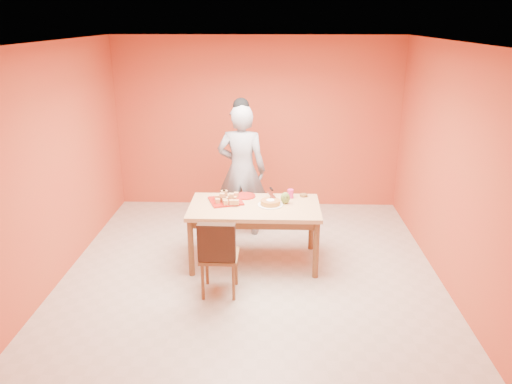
{
  "coord_description": "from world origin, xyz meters",
  "views": [
    {
      "loc": [
        0.25,
        -5.31,
        2.95
      ],
      "look_at": [
        0.05,
        0.3,
        0.97
      ],
      "focal_mm": 35.0,
      "sensor_mm": 36.0,
      "label": 1
    }
  ],
  "objects_px": {
    "dining_chair": "(219,255)",
    "checker_tin": "(304,195)",
    "magenta_glass": "(290,194)",
    "pastry_platter": "(226,201)",
    "dining_table": "(255,213)",
    "red_dinner_plate": "(245,196)",
    "person": "(242,170)",
    "egg_ornament": "(285,198)",
    "sponge_cake": "(270,202)"
  },
  "relations": [
    {
      "from": "person",
      "to": "checker_tin",
      "type": "bearing_deg",
      "value": 151.22
    },
    {
      "from": "pastry_platter",
      "to": "checker_tin",
      "type": "bearing_deg",
      "value": 13.28
    },
    {
      "from": "magenta_glass",
      "to": "dining_table",
      "type": "bearing_deg",
      "value": -146.91
    },
    {
      "from": "dining_chair",
      "to": "sponge_cake",
      "type": "xyz_separation_m",
      "value": [
        0.56,
        0.79,
        0.32
      ]
    },
    {
      "from": "pastry_platter",
      "to": "egg_ornament",
      "type": "bearing_deg",
      "value": -2.68
    },
    {
      "from": "dining_table",
      "to": "person",
      "type": "bearing_deg",
      "value": 103.06
    },
    {
      "from": "dining_table",
      "to": "pastry_platter",
      "type": "distance_m",
      "value": 0.4
    },
    {
      "from": "dining_chair",
      "to": "magenta_glass",
      "type": "bearing_deg",
      "value": 53.72
    },
    {
      "from": "sponge_cake",
      "to": "red_dinner_plate",
      "type": "bearing_deg",
      "value": 136.73
    },
    {
      "from": "person",
      "to": "pastry_platter",
      "type": "height_order",
      "value": "person"
    },
    {
      "from": "person",
      "to": "egg_ornament",
      "type": "height_order",
      "value": "person"
    },
    {
      "from": "pastry_platter",
      "to": "dining_table",
      "type": "bearing_deg",
      "value": -17.85
    },
    {
      "from": "egg_ornament",
      "to": "magenta_glass",
      "type": "height_order",
      "value": "egg_ornament"
    },
    {
      "from": "red_dinner_plate",
      "to": "magenta_glass",
      "type": "relative_size",
      "value": 2.44
    },
    {
      "from": "pastry_platter",
      "to": "sponge_cake",
      "type": "relative_size",
      "value": 1.58
    },
    {
      "from": "magenta_glass",
      "to": "dining_chair",
      "type": "bearing_deg",
      "value": -126.94
    },
    {
      "from": "egg_ornament",
      "to": "checker_tin",
      "type": "height_order",
      "value": "egg_ornament"
    },
    {
      "from": "dining_table",
      "to": "magenta_glass",
      "type": "relative_size",
      "value": 14.38
    },
    {
      "from": "dining_chair",
      "to": "person",
      "type": "distance_m",
      "value": 1.77
    },
    {
      "from": "dining_chair",
      "to": "checker_tin",
      "type": "height_order",
      "value": "dining_chair"
    },
    {
      "from": "sponge_cake",
      "to": "egg_ornament",
      "type": "relative_size",
      "value": 1.65
    },
    {
      "from": "magenta_glass",
      "to": "egg_ornament",
      "type": "bearing_deg",
      "value": -108.62
    },
    {
      "from": "red_dinner_plate",
      "to": "checker_tin",
      "type": "relative_size",
      "value": 2.71
    },
    {
      "from": "person",
      "to": "dining_chair",
      "type": "bearing_deg",
      "value": 90.55
    },
    {
      "from": "dining_table",
      "to": "egg_ornament",
      "type": "relative_size",
      "value": 10.87
    },
    {
      "from": "dining_table",
      "to": "egg_ornament",
      "type": "height_order",
      "value": "egg_ornament"
    },
    {
      "from": "sponge_cake",
      "to": "checker_tin",
      "type": "distance_m",
      "value": 0.55
    },
    {
      "from": "checker_tin",
      "to": "pastry_platter",
      "type": "bearing_deg",
      "value": -166.72
    },
    {
      "from": "dining_chair",
      "to": "red_dinner_plate",
      "type": "distance_m",
      "value": 1.16
    },
    {
      "from": "pastry_platter",
      "to": "sponge_cake",
      "type": "bearing_deg",
      "value": -11.0
    },
    {
      "from": "dining_table",
      "to": "magenta_glass",
      "type": "distance_m",
      "value": 0.56
    },
    {
      "from": "dining_table",
      "to": "red_dinner_plate",
      "type": "height_order",
      "value": "red_dinner_plate"
    },
    {
      "from": "dining_table",
      "to": "red_dinner_plate",
      "type": "distance_m",
      "value": 0.36
    },
    {
      "from": "red_dinner_plate",
      "to": "sponge_cake",
      "type": "bearing_deg",
      "value": -43.27
    },
    {
      "from": "egg_ornament",
      "to": "dining_table",
      "type": "bearing_deg",
      "value": -171.96
    },
    {
      "from": "person",
      "to": "magenta_glass",
      "type": "height_order",
      "value": "person"
    },
    {
      "from": "dining_table",
      "to": "sponge_cake",
      "type": "distance_m",
      "value": 0.24
    },
    {
      "from": "egg_ornament",
      "to": "checker_tin",
      "type": "xyz_separation_m",
      "value": [
        0.24,
        0.27,
        -0.06
      ]
    },
    {
      "from": "person",
      "to": "pastry_platter",
      "type": "xyz_separation_m",
      "value": [
        -0.15,
        -0.8,
        -0.16
      ]
    },
    {
      "from": "magenta_glass",
      "to": "person",
      "type": "bearing_deg",
      "value": 136.6
    },
    {
      "from": "pastry_platter",
      "to": "magenta_glass",
      "type": "relative_size",
      "value": 3.45
    },
    {
      "from": "red_dinner_plate",
      "to": "sponge_cake",
      "type": "relative_size",
      "value": 1.12
    },
    {
      "from": "egg_ornament",
      "to": "dining_chair",
      "type": "bearing_deg",
      "value": -134.72
    },
    {
      "from": "person",
      "to": "egg_ornament",
      "type": "relative_size",
      "value": 12.62
    },
    {
      "from": "dining_table",
      "to": "dining_chair",
      "type": "height_order",
      "value": "dining_chair"
    },
    {
      "from": "magenta_glass",
      "to": "checker_tin",
      "type": "bearing_deg",
      "value": 18.43
    },
    {
      "from": "dining_chair",
      "to": "pastry_platter",
      "type": "height_order",
      "value": "dining_chair"
    },
    {
      "from": "dining_chair",
      "to": "checker_tin",
      "type": "bearing_deg",
      "value": 49.78
    },
    {
      "from": "dining_table",
      "to": "person",
      "type": "distance_m",
      "value": 0.98
    },
    {
      "from": "person",
      "to": "pastry_platter",
      "type": "relative_size",
      "value": 4.83
    }
  ]
}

